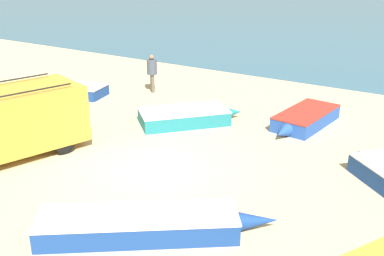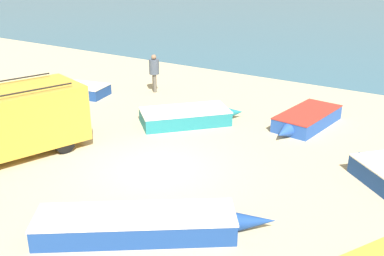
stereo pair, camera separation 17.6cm
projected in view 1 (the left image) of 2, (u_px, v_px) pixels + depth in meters
ground_plane at (155, 169)px, 13.68m from camera, size 200.00×200.00×0.00m
parked_van at (0, 123)px, 14.07m from camera, size 3.54×5.50×2.28m
fishing_rowboat_1 at (63, 89)px, 21.08m from camera, size 4.87×2.25×0.51m
fishing_rowboat_3 at (305, 119)px, 17.11m from camera, size 1.77×3.89×0.56m
fishing_rowboat_4 at (187, 116)px, 17.36m from camera, size 3.50×3.75×0.56m
fishing_rowboat_5 at (147, 224)px, 10.37m from camera, size 5.01×4.01×0.54m
fisherman_2 at (152, 70)px, 21.11m from camera, size 0.47×0.47×1.79m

